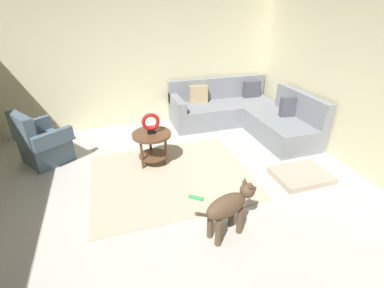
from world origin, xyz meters
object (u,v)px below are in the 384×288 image
object	(u,v)px
sectional_couch	(243,114)
torus_sculpture	(151,123)
dog	(229,206)
side_table	(152,140)
dog_toy_rope	(196,198)
armchair	(42,144)
dog_bed_mat	(301,175)

from	to	relation	value
sectional_couch	torus_sculpture	size ratio (longest dim) A/B	6.90
torus_sculpture	dog	bearing A→B (deg)	-73.07
side_table	dog_toy_rope	distance (m)	1.19
sectional_couch	armchair	bearing A→B (deg)	-175.51
armchair	dog	xyz separation A→B (m)	(2.18, -2.30, 0.05)
dog_bed_mat	side_table	bearing A→B (deg)	152.06
sectional_couch	torus_sculpture	bearing A→B (deg)	-156.68
torus_sculpture	dog_bed_mat	distance (m)	2.37
armchair	side_table	size ratio (longest dim) A/B	1.67
dog	dog_bed_mat	bearing A→B (deg)	96.43
dog_toy_rope	sectional_couch	bearing A→B (deg)	49.49
dog_toy_rope	armchair	bearing A→B (deg)	140.88
torus_sculpture	dog_toy_rope	bearing A→B (deg)	-71.01
side_table	dog_toy_rope	world-z (taller)	side_table
torus_sculpture	dog	size ratio (longest dim) A/B	0.40
torus_sculpture	dog	world-z (taller)	torus_sculpture
side_table	dog_bed_mat	distance (m)	2.30
dog_bed_mat	dog_toy_rope	distance (m)	1.64
side_table	dog	world-z (taller)	dog
armchair	dog_bed_mat	world-z (taller)	armchair
side_table	torus_sculpture	world-z (taller)	torus_sculpture
side_table	dog	distance (m)	1.80
torus_sculpture	side_table	bearing A→B (deg)	0.00
side_table	dog_toy_rope	bearing A→B (deg)	-71.01
sectional_couch	side_table	distance (m)	2.20
side_table	dog	bearing A→B (deg)	-73.07
armchair	dog_bed_mat	xyz separation A→B (m)	(3.66, -1.65, -0.28)
armchair	torus_sculpture	distance (m)	1.80
sectional_couch	dog	distance (m)	2.99
dog_bed_mat	sectional_couch	bearing A→B (deg)	89.64
dog_bed_mat	dog_toy_rope	bearing A→B (deg)	179.99
torus_sculpture	dog_bed_mat	world-z (taller)	torus_sculpture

